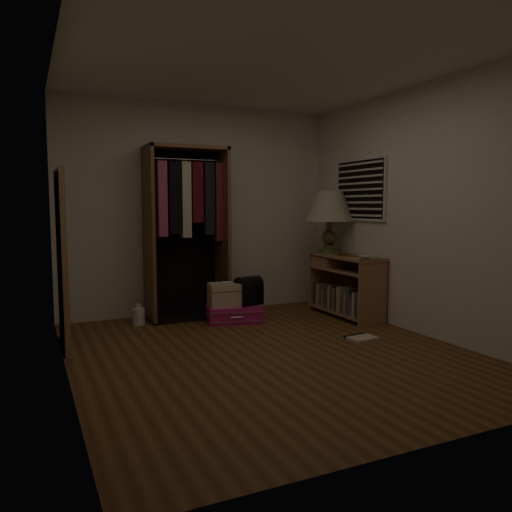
% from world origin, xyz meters
% --- Properties ---
extents(ground, '(4.00, 4.00, 0.00)m').
position_xyz_m(ground, '(0.00, 0.00, 0.00)').
color(ground, '#573619').
rests_on(ground, ground).
extents(room_walls, '(3.52, 4.02, 2.60)m').
position_xyz_m(room_walls, '(0.08, 0.04, 1.50)').
color(room_walls, silver).
rests_on(room_walls, ground).
extents(console_bookshelf, '(0.42, 1.12, 0.75)m').
position_xyz_m(console_bookshelf, '(1.54, 1.04, 0.39)').
color(console_bookshelf, '#986A49').
rests_on(console_bookshelf, ground).
extents(open_wardrobe, '(0.96, 0.50, 2.05)m').
position_xyz_m(open_wardrobe, '(-0.22, 1.77, 1.22)').
color(open_wardrobe, brown).
rests_on(open_wardrobe, ground).
extents(floor_mirror, '(0.06, 0.80, 1.70)m').
position_xyz_m(floor_mirror, '(-1.70, 1.00, 0.85)').
color(floor_mirror, '#A0774E').
rests_on(floor_mirror, ground).
extents(pink_suitcase, '(0.72, 0.59, 0.19)m').
position_xyz_m(pink_suitcase, '(0.17, 1.30, 0.10)').
color(pink_suitcase, '#C31773').
rests_on(pink_suitcase, ground).
extents(train_case, '(0.43, 0.32, 0.29)m').
position_xyz_m(train_case, '(0.08, 1.31, 0.33)').
color(train_case, '#C1B693').
rests_on(train_case, pink_suitcase).
extents(black_bag, '(0.35, 0.27, 0.34)m').
position_xyz_m(black_bag, '(0.35, 1.27, 0.36)').
color(black_bag, black).
rests_on(black_bag, pink_suitcase).
extents(table_lamp, '(0.72, 0.72, 0.79)m').
position_xyz_m(table_lamp, '(1.54, 1.38, 1.33)').
color(table_lamp, '#414F26').
rests_on(table_lamp, console_bookshelf).
extents(brass_tray, '(0.33, 0.33, 0.02)m').
position_xyz_m(brass_tray, '(1.54, 0.96, 0.76)').
color(brass_tray, olive).
rests_on(brass_tray, console_bookshelf).
extents(ceramic_bowl, '(0.19, 0.19, 0.04)m').
position_xyz_m(ceramic_bowl, '(1.49, 0.57, 0.77)').
color(ceramic_bowl, '#ADCFAC').
rests_on(ceramic_bowl, console_bookshelf).
extents(white_jug, '(0.18, 0.18, 0.24)m').
position_xyz_m(white_jug, '(-0.87, 1.60, 0.10)').
color(white_jug, silver).
rests_on(white_jug, ground).
extents(floor_book, '(0.31, 0.25, 0.03)m').
position_xyz_m(floor_book, '(1.06, 0.04, 0.01)').
color(floor_book, beige).
rests_on(floor_book, ground).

